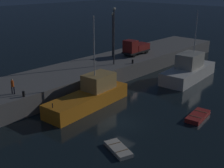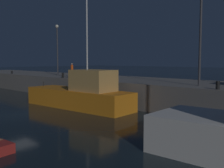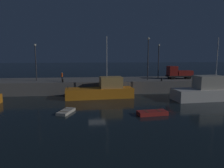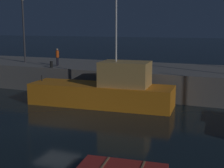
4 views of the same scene
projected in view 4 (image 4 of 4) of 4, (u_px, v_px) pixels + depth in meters
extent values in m
plane|color=black|center=(56.00, 124.00, 21.13)|extent=(320.00, 320.00, 0.00)
cube|color=slate|center=(124.00, 78.00, 32.43)|extent=(75.80, 8.67, 2.39)
cube|color=orange|center=(101.00, 95.00, 25.87)|extent=(11.79, 4.09, 1.72)
cube|color=tan|center=(125.00, 74.00, 24.93)|extent=(3.95, 2.88, 1.91)
cylinder|color=silver|center=(116.00, 16.00, 24.37)|extent=(0.14, 0.14, 6.89)
cylinder|color=#262626|center=(42.00, 78.00, 27.29)|extent=(0.10, 0.10, 0.50)
cube|color=olive|center=(142.00, 168.00, 13.38)|extent=(0.24, 1.36, 0.04)
cube|color=olive|center=(105.00, 163.00, 13.82)|extent=(0.24, 1.36, 0.04)
cylinder|color=#38383D|center=(24.00, 32.00, 34.85)|extent=(0.20, 0.20, 6.63)
cylinder|color=black|center=(58.00, 61.00, 32.43)|extent=(0.14, 0.14, 0.83)
cylinder|color=black|center=(57.00, 62.00, 32.12)|extent=(0.14, 0.14, 0.83)
cylinder|color=#E54C14|center=(57.00, 54.00, 32.14)|extent=(0.40, 0.40, 0.69)
sphere|color=tan|center=(57.00, 49.00, 32.06)|extent=(0.20, 0.20, 0.20)
cylinder|color=black|center=(52.00, 64.00, 30.72)|extent=(0.28, 0.28, 0.62)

